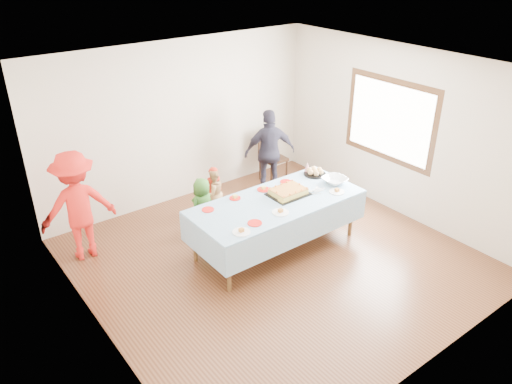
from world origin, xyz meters
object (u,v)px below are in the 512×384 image
party_table (277,204)px  adult_left (78,206)px  birthday_cake (288,192)px  dining_chair (271,153)px

party_table → adult_left: size_ratio=1.57×
party_table → birthday_cake: size_ratio=4.50×
birthday_cake → adult_left: size_ratio=0.35×
party_table → dining_chair: size_ratio=2.62×
dining_chair → adult_left: adult_left is taller
party_table → adult_left: 2.75m
party_table → dining_chair: (1.41, 1.88, -0.19)m
party_table → adult_left: adult_left is taller
party_table → birthday_cake: 0.27m
birthday_cake → dining_chair: bearing=57.7°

